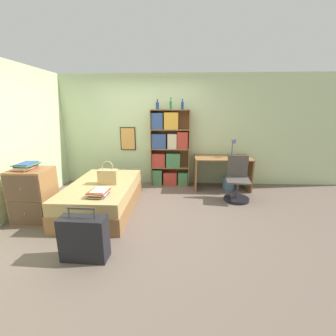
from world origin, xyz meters
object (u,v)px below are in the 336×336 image
at_px(desk_lamp, 234,144).
at_px(handbag, 108,176).
at_px(desk, 222,167).
at_px(bookcase, 168,150).
at_px(desk_chair, 237,187).
at_px(waste_bin, 229,183).
at_px(book_stack_on_bed, 99,193).
at_px(suitcase, 84,238).
at_px(dresser, 34,195).
at_px(bottle_brown, 171,105).
at_px(bottle_clear, 182,105).
at_px(bottle_green, 158,106).
at_px(bed, 103,196).
at_px(magazine_pile_on_dresser, 27,166).

bearing_deg(desk_lamp, handbag, -152.32).
bearing_deg(desk_lamp, desk, -169.86).
xyz_separation_m(bookcase, desk, (1.25, -0.18, -0.33)).
xyz_separation_m(desk_chair, waste_bin, (-0.03, 0.61, -0.13)).
height_order(handbag, book_stack_on_bed, handbag).
height_order(suitcase, waste_bin, suitcase).
relative_size(dresser, desk_chair, 0.98).
xyz_separation_m(bottle_brown, bottle_clear, (0.26, 0.01, -0.01)).
relative_size(book_stack_on_bed, bottle_green, 1.66).
bearing_deg(desk_chair, waste_bin, 92.83).
height_order(bottle_brown, desk_chair, bottle_brown).
bearing_deg(bed, magazine_pile_on_dresser, -152.79).
bearing_deg(desk_lamp, bottle_brown, 174.69).
relative_size(bed, suitcase, 2.83).
xyz_separation_m(bottle_green, desk_chair, (1.69, -0.85, -1.60)).
bearing_deg(desk_lamp, bottle_clear, 172.97).
xyz_separation_m(magazine_pile_on_dresser, desk_chair, (3.60, 1.06, -0.66)).
height_order(book_stack_on_bed, magazine_pile_on_dresser, magazine_pile_on_dresser).
relative_size(bottle_brown, bottle_clear, 1.11).
bearing_deg(bed, handbag, -20.88).
bearing_deg(book_stack_on_bed, handbag, 92.55).
bearing_deg(suitcase, desk, 51.37).
height_order(bookcase, bottle_brown, bottle_brown).
xyz_separation_m(desk, desk_chair, (0.19, -0.68, -0.25)).
relative_size(bottle_green, desk_lamp, 0.50).
bearing_deg(bottle_clear, desk_lamp, -7.03).
distance_m(dresser, waste_bin, 3.92).
distance_m(suitcase, bottle_green, 3.34).
xyz_separation_m(book_stack_on_bed, magazine_pile_on_dresser, (-1.17, 0.11, 0.38)).
distance_m(suitcase, bookcase, 3.06).
distance_m(handbag, dresser, 1.22).
relative_size(desk, desk_lamp, 2.81).
bearing_deg(book_stack_on_bed, desk_chair, 25.64).
relative_size(handbag, bookcase, 0.23).
relative_size(bookcase, bottle_brown, 6.92).
relative_size(magazine_pile_on_dresser, desk, 0.29).
height_order(bottle_clear, waste_bin, bottle_clear).
height_order(handbag, magazine_pile_on_dresser, magazine_pile_on_dresser).
xyz_separation_m(dresser, desk_lamp, (3.62, 1.78, 0.61)).
distance_m(handbag, desk, 2.60).
xyz_separation_m(suitcase, bottle_clear, (1.21, 2.87, 1.61)).
xyz_separation_m(bottle_brown, desk_chair, (1.39, -0.86, -1.62)).
height_order(book_stack_on_bed, dresser, dresser).
bearing_deg(desk, bed, -153.00).
distance_m(book_stack_on_bed, magazine_pile_on_dresser, 1.23).
relative_size(handbag, suitcase, 0.61).
relative_size(magazine_pile_on_dresser, desk_chair, 0.41).
xyz_separation_m(book_stack_on_bed, bottle_green, (0.74, 2.02, 1.33)).
height_order(suitcase, bottle_brown, bottle_brown).
relative_size(bottle_green, desk, 0.18).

